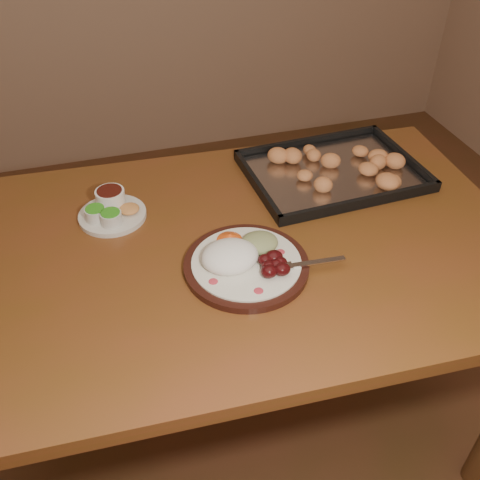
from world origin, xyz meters
name	(u,v)px	position (x,y,z in m)	size (l,w,h in m)	color
dining_table	(224,273)	(0.15, 0.19, 0.65)	(1.54, 0.97, 0.75)	brown
dinner_plate	(245,260)	(0.17, 0.10, 0.77)	(0.37, 0.29, 0.07)	black
condiment_saucer	(111,210)	(-0.10, 0.38, 0.77)	(0.17, 0.17, 0.06)	beige
baking_tray	(333,170)	(0.53, 0.40, 0.77)	(0.50, 0.38, 0.05)	black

